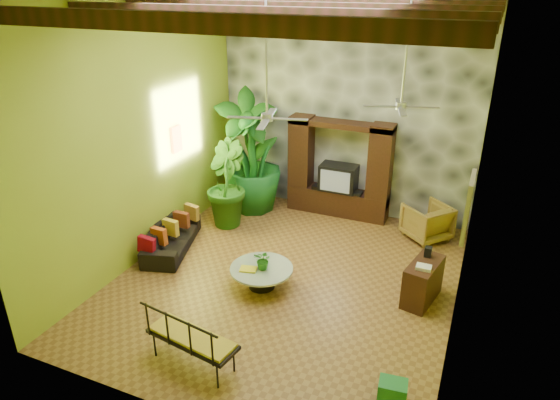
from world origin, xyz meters
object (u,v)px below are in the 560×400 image
at_px(sofa, 172,237).
at_px(tall_plant_a, 248,150).
at_px(side_console, 423,282).
at_px(coffee_table, 262,274).
at_px(ceiling_fan_front, 267,104).
at_px(iron_bench, 189,337).
at_px(ceiling_fan_back, 402,94).
at_px(tall_plant_b, 225,184).
at_px(wicker_armchair, 427,222).
at_px(tall_plant_c, 252,160).
at_px(entertainment_center, 339,176).
at_px(green_bin, 392,392).

xyz_separation_m(sofa, tall_plant_a, (0.48, 2.65, 1.16)).
bearing_deg(side_console, coffee_table, -153.19).
relative_size(ceiling_fan_front, iron_bench, 1.27).
relative_size(ceiling_fan_back, sofa, 0.99).
bearing_deg(tall_plant_b, coffee_table, -47.51).
relative_size(wicker_armchair, tall_plant_c, 0.35).
relative_size(tall_plant_a, coffee_table, 2.49).
height_order(sofa, tall_plant_b, tall_plant_b).
bearing_deg(tall_plant_c, side_console, -27.33).
xyz_separation_m(tall_plant_c, side_console, (4.41, -2.28, -0.87)).
xyz_separation_m(entertainment_center, tall_plant_c, (-1.98, -0.55, 0.28)).
bearing_deg(tall_plant_a, ceiling_fan_front, -57.95).
bearing_deg(tall_plant_c, wicker_armchair, 1.43).
relative_size(iron_bench, green_bin, 3.89).
bearing_deg(sofa, tall_plant_a, -26.88).
distance_m(tall_plant_a, tall_plant_b, 1.24).
relative_size(tall_plant_b, tall_plant_c, 0.78).
xyz_separation_m(tall_plant_b, tall_plant_c, (0.21, 0.98, 0.27)).
bearing_deg(entertainment_center, ceiling_fan_back, -50.43).
xyz_separation_m(tall_plant_c, iron_bench, (1.59, -5.30, -0.70)).
bearing_deg(tall_plant_c, green_bin, -47.33).
bearing_deg(ceiling_fan_back, iron_bench, -116.98).
xyz_separation_m(ceiling_fan_front, tall_plant_a, (-1.97, 3.15, -1.97)).
distance_m(ceiling_fan_front, tall_plant_b, 3.73).
bearing_deg(ceiling_fan_back, side_console, -47.14).
xyz_separation_m(ceiling_fan_back, tall_plant_a, (-3.77, 1.55, -1.97)).
bearing_deg(ceiling_fan_front, green_bin, -34.39).
height_order(ceiling_fan_back, coffee_table, ceiling_fan_back).
relative_size(sofa, tall_plant_c, 0.76).
distance_m(wicker_armchair, side_console, 2.40).
height_order(ceiling_fan_back, tall_plant_a, ceiling_fan_back).
xyz_separation_m(iron_bench, side_console, (2.82, 3.02, -0.17)).
bearing_deg(sofa, tall_plant_c, -31.78).
height_order(ceiling_fan_back, sofa, ceiling_fan_back).
relative_size(tall_plant_c, coffee_table, 2.17).
bearing_deg(entertainment_center, tall_plant_c, -164.46).
bearing_deg(coffee_table, ceiling_fan_front, 10.45).
distance_m(coffee_table, green_bin, 3.29).
height_order(entertainment_center, wicker_armchair, entertainment_center).
height_order(wicker_armchair, coffee_table, wicker_armchair).
xyz_separation_m(entertainment_center, coffee_table, (-0.33, -3.56, -0.71)).
height_order(entertainment_center, sofa, entertainment_center).
relative_size(tall_plant_a, tall_plant_b, 1.47).
distance_m(entertainment_center, green_bin, 5.92).
distance_m(tall_plant_c, side_console, 5.04).
bearing_deg(iron_bench, coffee_table, 97.56).
bearing_deg(ceiling_fan_back, coffee_table, -139.95).
bearing_deg(coffee_table, sofa, 167.31).
distance_m(coffee_table, side_console, 2.86).
xyz_separation_m(wicker_armchair, iron_bench, (-2.55, -5.40, 0.15)).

